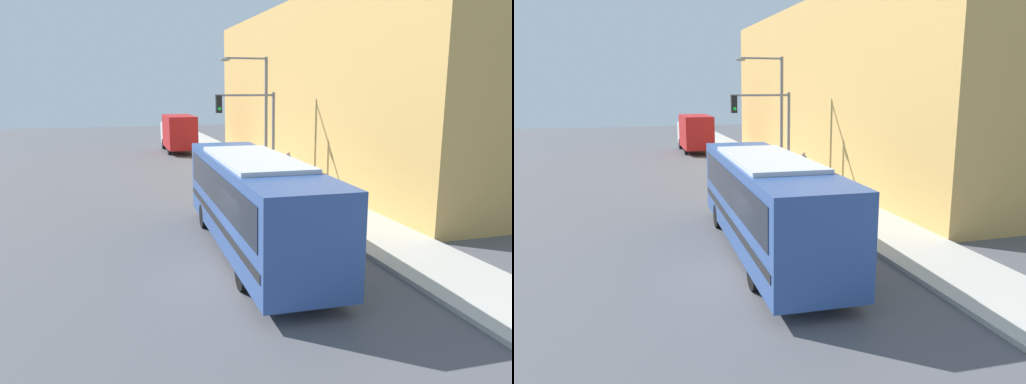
{
  "view_description": "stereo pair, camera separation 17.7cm",
  "coord_description": "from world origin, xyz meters",
  "views": [
    {
      "loc": [
        -3.53,
        -13.52,
        5.48
      ],
      "look_at": [
        2.1,
        4.96,
        1.41
      ],
      "focal_mm": 35.0,
      "sensor_mm": 36.0,
      "label": 1
    },
    {
      "loc": [
        -3.36,
        -13.57,
        5.48
      ],
      "look_at": [
        2.1,
        4.96,
        1.41
      ],
      "focal_mm": 35.0,
      "sensor_mm": 36.0,
      "label": 2
    }
  ],
  "objects": [
    {
      "name": "ground_plane",
      "position": [
        0.0,
        0.0,
        0.0
      ],
      "size": [
        120.0,
        120.0,
        0.0
      ],
      "primitive_type": "plane",
      "color": "#515156"
    },
    {
      "name": "pedestrian_near_corner",
      "position": [
        6.12,
        12.09,
        1.1
      ],
      "size": [
        0.34,
        0.34,
        1.84
      ],
      "color": "#47382D",
      "rests_on": "sidewalk"
    },
    {
      "name": "fire_hydrant",
      "position": [
        5.1,
        5.78,
        0.53
      ],
      "size": [
        0.26,
        0.35,
        0.77
      ],
      "color": "gold",
      "rests_on": "sidewalk"
    },
    {
      "name": "building_facade",
      "position": [
        10.58,
        17.05,
        5.3
      ],
      "size": [
        6.0,
        32.09,
        10.6
      ],
      "color": "tan",
      "rests_on": "ground_plane"
    },
    {
      "name": "street_lamp",
      "position": [
        4.98,
        13.68,
        4.33
      ],
      "size": [
        2.72,
        0.28,
        6.98
      ],
      "color": "slate",
      "rests_on": "sidewalk"
    },
    {
      "name": "delivery_truck",
      "position": [
        2.58,
        29.57,
        1.71
      ],
      "size": [
        2.3,
        7.06,
        3.15
      ],
      "color": "#B21919",
      "rests_on": "ground_plane"
    },
    {
      "name": "sidewalk",
      "position": [
        6.04,
        20.0,
        0.08
      ],
      "size": [
        3.08,
        70.0,
        0.15
      ],
      "color": "#B7B2A8",
      "rests_on": "ground_plane"
    },
    {
      "name": "city_bus",
      "position": [
        1.1,
        1.97,
        1.88
      ],
      "size": [
        2.87,
        11.19,
        3.27
      ],
      "rotation": [
        0.0,
        0.0,
        -0.03
      ],
      "color": "#2D4C8C",
      "rests_on": "ground_plane"
    },
    {
      "name": "traffic_light_pole",
      "position": [
        4.1,
        12.09,
        3.65
      ],
      "size": [
        3.28,
        0.35,
        5.07
      ],
      "color": "slate",
      "rests_on": "sidewalk"
    },
    {
      "name": "parking_meter",
      "position": [
        5.1,
        9.88,
        1.1
      ],
      "size": [
        0.14,
        0.14,
        1.41
      ],
      "color": "slate",
      "rests_on": "sidewalk"
    }
  ]
}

